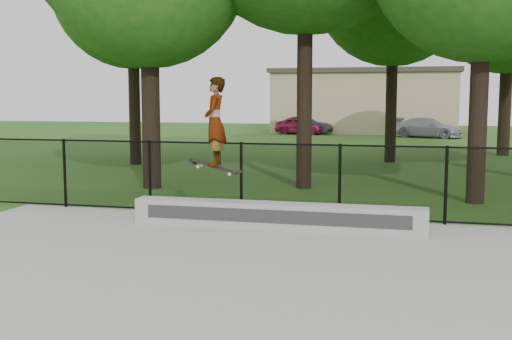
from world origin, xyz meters
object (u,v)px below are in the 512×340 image
(grind_ledge, at_px, (276,216))
(skater_airborne, at_px, (215,123))
(car_c, at_px, (428,128))
(car_a, at_px, (300,126))
(car_b, at_px, (306,125))

(grind_ledge, height_order, skater_airborne, skater_airborne)
(car_c, distance_m, skater_airborne, 28.98)
(grind_ledge, distance_m, car_a, 30.27)
(car_a, relative_size, skater_airborne, 1.77)
(car_c, xyz_separation_m, skater_airborne, (-4.22, -28.63, 1.40))
(grind_ledge, xyz_separation_m, car_b, (-4.57, 30.32, 0.27))
(skater_airborne, bearing_deg, car_a, 97.18)
(grind_ledge, relative_size, skater_airborne, 3.00)
(car_c, bearing_deg, grind_ledge, -166.52)
(car_a, distance_m, skater_airborne, 30.33)
(car_a, height_order, car_c, car_c)
(grind_ledge, xyz_separation_m, car_c, (3.13, 28.45, 0.28))
(grind_ledge, height_order, car_a, car_a)
(car_c, bearing_deg, car_b, 96.09)
(car_c, bearing_deg, car_a, 99.65)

